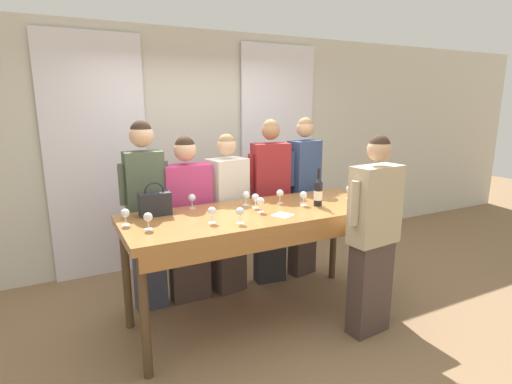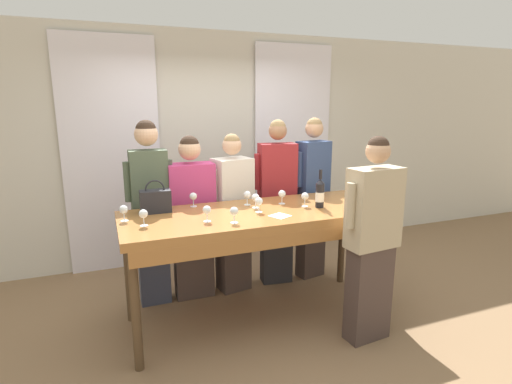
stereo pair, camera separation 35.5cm
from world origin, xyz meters
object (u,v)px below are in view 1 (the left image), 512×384
at_px(tasting_bar, 262,221).
at_px(guest_olive_jacket, 146,211).
at_px(wine_glass_back_left, 349,190).
at_px(wine_glass_back_right, 303,196).
at_px(wine_glass_center_right, 212,212).
at_px(guest_pink_top, 188,219).
at_px(handbag, 155,203).
at_px(wine_glass_by_handbag, 260,202).
at_px(wine_glass_center_mid, 280,194).
at_px(guest_navy_coat, 304,194).
at_px(wine_glass_center_left, 125,214).
at_px(guest_cream_sweater, 228,214).
at_px(wine_glass_by_bottle, 255,198).
at_px(wine_bottle, 318,192).
at_px(wine_glass_front_mid, 240,212).
at_px(wine_glass_front_left, 366,199).
at_px(wine_glass_back_mid, 246,196).
at_px(guest_striped_shirt, 270,200).
at_px(wine_glass_near_host, 148,218).
at_px(host_pouring, 373,236).
at_px(wine_glass_front_right, 192,198).

xyz_separation_m(tasting_bar, guest_olive_jacket, (-0.86, 0.67, 0.04)).
height_order(wine_glass_back_left, wine_glass_back_right, same).
height_order(wine_glass_center_right, guest_pink_top, guest_pink_top).
bearing_deg(tasting_bar, handbag, 160.40).
xyz_separation_m(wine_glass_by_handbag, guest_pink_top, (-0.44, 0.69, -0.28)).
height_order(wine_glass_center_mid, guest_navy_coat, guest_navy_coat).
relative_size(tasting_bar, wine_glass_center_left, 18.18).
relative_size(guest_olive_jacket, guest_cream_sweater, 1.09).
height_order(wine_glass_by_handbag, guest_cream_sweater, guest_cream_sweater).
xyz_separation_m(handbag, guest_olive_jacket, (-0.01, 0.36, -0.16)).
bearing_deg(wine_glass_back_left, wine_glass_by_bottle, 173.78).
height_order(wine_bottle, wine_glass_front_mid, wine_bottle).
distance_m(tasting_bar, wine_glass_front_left, 0.95).
height_order(wine_bottle, wine_glass_center_right, wine_bottle).
xyz_separation_m(handbag, guest_cream_sweater, (0.81, 0.36, -0.29)).
xyz_separation_m(wine_glass_back_mid, guest_olive_jacket, (-0.83, 0.42, -0.14)).
bearing_deg(wine_glass_back_right, guest_striped_shirt, 88.36).
bearing_deg(guest_pink_top, wine_glass_back_mid, -43.64).
bearing_deg(wine_glass_near_host, wine_glass_by_handbag, 2.50).
relative_size(handbag, wine_glass_front_mid, 2.17).
xyz_separation_m(wine_glass_center_mid, host_pouring, (0.44, -0.79, -0.24)).
relative_size(wine_glass_by_handbag, guest_striped_shirt, 0.07).
xyz_separation_m(wine_glass_center_mid, guest_olive_jacket, (-1.15, 0.49, -0.15)).
bearing_deg(handbag, wine_glass_front_left, -21.28).
height_order(wine_glass_center_mid, guest_cream_sweater, guest_cream_sweater).
xyz_separation_m(wine_glass_back_left, guest_cream_sweater, (-1.03, 0.65, -0.28)).
xyz_separation_m(wine_glass_near_host, wine_glass_by_handbag, (0.97, 0.04, 0.00)).
height_order(wine_glass_front_left, wine_glass_front_mid, same).
distance_m(wine_glass_back_left, guest_navy_coat, 0.68).
bearing_deg(wine_glass_front_right, guest_navy_coat, 11.86).
bearing_deg(handbag, wine_glass_front_mid, -45.79).
relative_size(handbag, host_pouring, 0.17).
bearing_deg(guest_cream_sweater, wine_glass_center_mid, -56.47).
xyz_separation_m(wine_glass_center_mid, guest_cream_sweater, (-0.33, 0.49, -0.28)).
bearing_deg(guest_striped_shirt, wine_glass_near_host, -153.31).
bearing_deg(wine_glass_back_left, wine_glass_front_left, -108.88).
relative_size(wine_glass_back_left, wine_glass_by_handbag, 1.00).
xyz_separation_m(wine_glass_back_left, wine_glass_back_right, (-0.55, -0.01, -0.00)).
bearing_deg(wine_glass_center_mid, wine_glass_front_left, -43.05).
xyz_separation_m(wine_glass_center_mid, guest_pink_top, (-0.75, 0.49, -0.28)).
bearing_deg(host_pouring, wine_bottle, 107.08).
xyz_separation_m(tasting_bar, host_pouring, (0.72, -0.62, -0.06)).
bearing_deg(wine_glass_front_mid, guest_cream_sweater, 72.88).
bearing_deg(wine_glass_by_handbag, wine_glass_center_mid, 32.02).
xyz_separation_m(wine_glass_front_right, wine_glass_by_handbag, (0.49, -0.39, -0.00)).
distance_m(wine_glass_front_right, guest_cream_sweater, 0.62).
distance_m(handbag, guest_olive_jacket, 0.39).
relative_size(wine_glass_front_mid, wine_glass_front_right, 1.00).
xyz_separation_m(wine_glass_front_right, guest_striped_shirt, (0.97, 0.29, -0.19)).
xyz_separation_m(wine_glass_back_left, guest_olive_jacket, (-1.85, 0.65, -0.15)).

